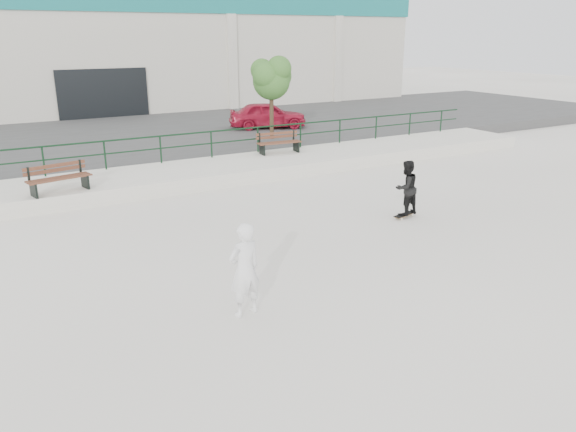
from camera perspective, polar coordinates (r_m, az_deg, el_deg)
ground at (r=12.61m, az=7.42°, el=-5.72°), size 120.00×120.00×0.00m
ledge at (r=20.48m, az=-8.88°, el=4.27°), size 30.00×3.00×0.50m
parking_strip at (r=28.41m, az=-15.27°, el=7.69°), size 60.00×14.00×0.50m
railing at (r=21.46m, az=-10.30°, el=7.54°), size 28.00×0.06×1.03m
commercial_building at (r=41.69m, az=-21.15°, el=16.24°), size 44.20×16.33×8.00m
bench_left at (r=18.16m, az=-22.29°, el=3.55°), size 1.92×0.91×0.85m
bench_right at (r=22.54m, az=-0.95°, el=7.45°), size 1.83×0.68×0.82m
tree at (r=25.49m, az=-1.67°, el=13.96°), size 2.05×1.83×3.65m
red_car at (r=28.67m, az=-2.09°, el=10.22°), size 4.14×2.76×1.31m
skateboard at (r=16.51m, az=11.72°, el=0.12°), size 0.81×0.38×0.09m
standing_skater at (r=16.28m, az=11.90°, el=2.83°), size 0.82×0.66×1.57m
seated_skater at (r=10.39m, az=-4.44°, el=-5.48°), size 0.72×0.53×1.82m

